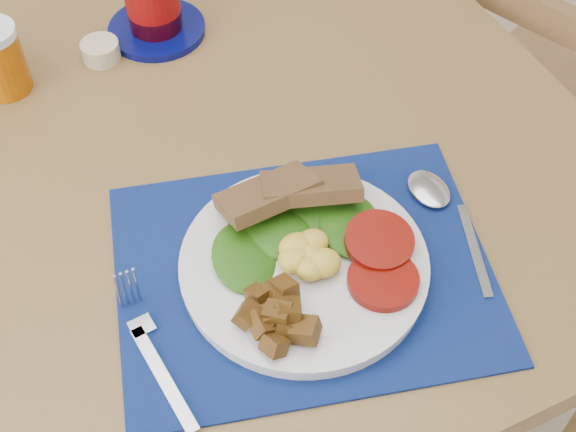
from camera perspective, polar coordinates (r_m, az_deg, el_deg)
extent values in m
cube|color=brown|center=(0.99, -17.60, -0.90)|extent=(1.40, 0.90, 0.04)
cylinder|color=brown|center=(1.65, 3.93, 8.13)|extent=(0.06, 0.06, 0.71)
cylinder|color=brown|center=(2.06, -17.85, 10.62)|extent=(0.04, 0.04, 0.43)
cylinder|color=brown|center=(1.79, -13.96, 4.48)|extent=(0.04, 0.04, 0.43)
cylinder|color=brown|center=(1.90, 16.11, 7.19)|extent=(0.04, 0.04, 0.43)
cylinder|color=brown|center=(1.67, 9.73, 1.09)|extent=(0.04, 0.04, 0.43)
cube|color=black|center=(0.88, 1.13, -3.98)|extent=(0.47, 0.41, 0.00)
cylinder|color=silver|center=(0.87, 1.14, -3.58)|extent=(0.27, 0.27, 0.02)
ellipsoid|color=gold|center=(0.85, 1.59, -2.77)|extent=(0.06, 0.06, 0.03)
cylinder|color=#7F0804|center=(0.86, 6.60, -3.29)|extent=(0.08, 0.08, 0.01)
ellipsoid|color=#163D07|center=(0.88, 0.62, -0.97)|extent=(0.14, 0.09, 0.01)
cube|color=brown|center=(0.89, 0.11, 1.85)|extent=(0.11, 0.07, 0.04)
cube|color=#B2B5BA|center=(0.81, -8.84, -11.34)|extent=(0.03, 0.13, 0.00)
cube|color=#B2B5BA|center=(0.86, -10.83, -6.59)|extent=(0.03, 0.07, 0.00)
cube|color=#B2B5BA|center=(0.91, 13.11, -2.36)|extent=(0.06, 0.12, 0.00)
ellipsoid|color=#B2B5BA|center=(0.96, 9.96, 1.80)|extent=(0.04, 0.06, 0.01)
cylinder|color=beige|center=(1.15, -13.19, 11.37)|extent=(0.05, 0.05, 0.03)
cylinder|color=#050950|center=(1.18, -9.31, 12.99)|extent=(0.14, 0.14, 0.01)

